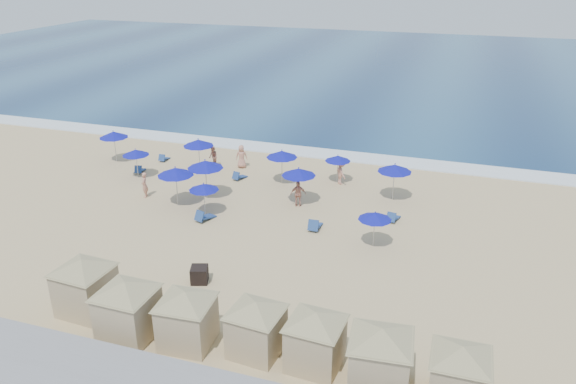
% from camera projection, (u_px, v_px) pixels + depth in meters
% --- Properties ---
extents(ground, '(160.00, 160.00, 0.00)m').
position_uv_depth(ground, '(232.00, 235.00, 32.79)').
color(ground, tan).
rests_on(ground, ground).
extents(ocean, '(160.00, 80.00, 0.06)m').
position_uv_depth(ocean, '(386.00, 67.00, 80.79)').
color(ocean, navy).
rests_on(ocean, ground).
extents(surf_line, '(160.00, 2.50, 0.08)m').
position_uv_depth(surf_line, '(308.00, 152.00, 46.30)').
color(surf_line, white).
rests_on(surf_line, ground).
extents(seawall, '(160.00, 6.10, 1.22)m').
position_uv_depth(seawall, '(85.00, 379.00, 20.75)').
color(seawall, gray).
rests_on(seawall, ground).
extents(trash_bin, '(1.05, 1.05, 0.82)m').
position_uv_depth(trash_bin, '(199.00, 275.00, 27.94)').
color(trash_bin, black).
rests_on(trash_bin, ground).
extents(cabana_0, '(4.70, 4.70, 2.95)m').
position_uv_depth(cabana_0, '(84.00, 279.00, 25.17)').
color(cabana_0, tan).
rests_on(cabana_0, ground).
extents(cabana_1, '(4.69, 4.69, 2.94)m').
position_uv_depth(cabana_1, '(127.00, 302.00, 23.53)').
color(cabana_1, tan).
rests_on(cabana_1, ground).
extents(cabana_2, '(4.43, 4.43, 2.79)m').
position_uv_depth(cabana_2, '(186.00, 311.00, 23.07)').
color(cabana_2, tan).
rests_on(cabana_2, ground).
extents(cabana_3, '(4.26, 4.26, 2.69)m').
position_uv_depth(cabana_3, '(256.00, 320.00, 22.57)').
color(cabana_3, tan).
rests_on(cabana_3, ground).
extents(cabana_4, '(4.36, 4.36, 2.74)m').
position_uv_depth(cabana_4, '(316.00, 332.00, 21.83)').
color(cabana_4, tan).
rests_on(cabana_4, ground).
extents(cabana_5, '(4.68, 4.68, 2.95)m').
position_uv_depth(cabana_5, '(381.00, 350.00, 20.64)').
color(cabana_5, tan).
rests_on(cabana_5, ground).
extents(cabana_6, '(4.33, 4.33, 2.71)m').
position_uv_depth(cabana_6, '(460.00, 367.00, 20.00)').
color(cabana_6, tan).
rests_on(cabana_6, ground).
extents(umbrella_0, '(2.23, 2.23, 2.54)m').
position_uv_depth(umbrella_0, '(114.00, 135.00, 43.51)').
color(umbrella_0, '#A5A8AD').
rests_on(umbrella_0, ground).
extents(umbrella_1, '(1.94, 1.94, 2.21)m').
position_uv_depth(umbrella_1, '(136.00, 152.00, 40.49)').
color(umbrella_1, '#A5A8AD').
rests_on(umbrella_1, ground).
extents(umbrella_2, '(2.35, 2.35, 2.67)m').
position_uv_depth(umbrella_2, '(175.00, 172.00, 35.81)').
color(umbrella_2, '#A5A8AD').
rests_on(umbrella_2, ground).
extents(umbrella_3, '(2.28, 2.28, 2.59)m').
position_uv_depth(umbrella_3, '(198.00, 143.00, 41.49)').
color(umbrella_3, '#A5A8AD').
rests_on(umbrella_3, ground).
extents(umbrella_4, '(2.40, 2.40, 2.73)m').
position_uv_depth(umbrella_4, '(205.00, 164.00, 36.87)').
color(umbrella_4, '#A5A8AD').
rests_on(umbrella_4, ground).
extents(umbrella_5, '(1.88, 1.88, 2.14)m').
position_uv_depth(umbrella_5, '(204.00, 187.00, 34.66)').
color(umbrella_5, '#A5A8AD').
rests_on(umbrella_5, ground).
extents(umbrella_6, '(2.22, 2.22, 2.52)m').
position_uv_depth(umbrella_6, '(282.00, 154.00, 39.32)').
color(umbrella_6, '#A5A8AD').
rests_on(umbrella_6, ground).
extents(umbrella_7, '(2.24, 2.24, 2.55)m').
position_uv_depth(umbrella_7, '(299.00, 172.00, 36.04)').
color(umbrella_7, '#A5A8AD').
rests_on(umbrella_7, ground).
extents(umbrella_8, '(1.84, 1.84, 2.09)m').
position_uv_depth(umbrella_8, '(338.00, 158.00, 39.62)').
color(umbrella_8, '#A5A8AD').
rests_on(umbrella_8, ground).
extents(umbrella_9, '(2.25, 2.25, 2.56)m').
position_uv_depth(umbrella_9, '(395.00, 168.00, 36.65)').
color(umbrella_9, '#A5A8AD').
rests_on(umbrella_9, ground).
extents(umbrella_10, '(1.88, 1.88, 2.14)m').
position_uv_depth(umbrella_10, '(375.00, 216.00, 30.82)').
color(umbrella_10, '#A5A8AD').
rests_on(umbrella_10, ground).
extents(beach_chair_0, '(0.83, 1.31, 0.67)m').
position_uv_depth(beach_chair_0, '(140.00, 170.00, 41.98)').
color(beach_chair_0, navy).
rests_on(beach_chair_0, ground).
extents(beach_chair_1, '(0.57, 1.17, 0.63)m').
position_uv_depth(beach_chair_1, '(164.00, 158.00, 44.39)').
color(beach_chair_1, navy).
rests_on(beach_chair_1, ground).
extents(beach_chair_2, '(0.87, 1.32, 0.67)m').
position_uv_depth(beach_chair_2, '(239.00, 176.00, 40.74)').
color(beach_chair_2, navy).
rests_on(beach_chair_2, ground).
extents(beach_chair_3, '(1.01, 1.51, 0.76)m').
position_uv_depth(beach_chair_3, '(204.00, 216.00, 34.44)').
color(beach_chair_3, navy).
rests_on(beach_chair_3, ground).
extents(beach_chair_4, '(0.65, 1.41, 0.77)m').
position_uv_depth(beach_chair_4, '(315.00, 225.00, 33.33)').
color(beach_chair_4, navy).
rests_on(beach_chair_4, ground).
extents(beach_chair_5, '(0.79, 1.33, 0.69)m').
position_uv_depth(beach_chair_5, '(393.00, 217.00, 34.39)').
color(beach_chair_5, navy).
rests_on(beach_chair_5, ground).
extents(beachgoer_0, '(0.65, 0.75, 1.74)m').
position_uv_depth(beachgoer_0, '(144.00, 185.00, 37.55)').
color(beachgoer_0, tan).
rests_on(beachgoer_0, ground).
extents(beachgoer_1, '(0.98, 0.99, 1.61)m').
position_uv_depth(beachgoer_1, '(213.00, 157.00, 42.91)').
color(beachgoer_1, tan).
rests_on(beachgoer_1, ground).
extents(beachgoer_2, '(1.09, 0.70, 1.73)m').
position_uv_depth(beachgoer_2, '(298.00, 194.00, 36.17)').
color(beachgoer_2, tan).
rests_on(beachgoer_2, ground).
extents(beachgoer_3, '(1.21, 1.29, 1.76)m').
position_uv_depth(beachgoer_3, '(341.00, 172.00, 39.68)').
color(beachgoer_3, tan).
rests_on(beachgoer_3, ground).
extents(beachgoer_4, '(1.02, 0.85, 1.78)m').
position_uv_depth(beachgoer_4, '(242.00, 157.00, 42.73)').
color(beachgoer_4, tan).
rests_on(beachgoer_4, ground).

